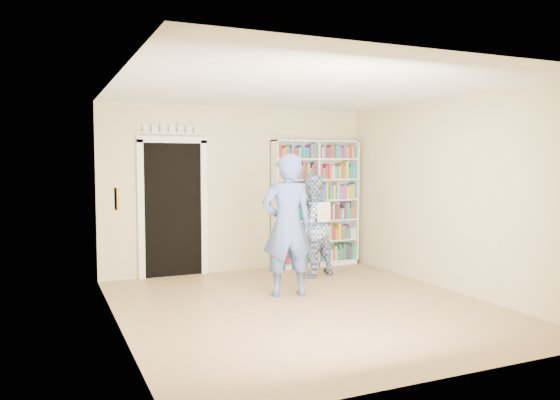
# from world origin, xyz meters

# --- Properties ---
(floor) EXTENTS (5.00, 5.00, 0.00)m
(floor) POSITION_xyz_m (0.00, 0.00, 0.00)
(floor) COLOR #A67750
(floor) RESTS_ON ground
(ceiling) EXTENTS (5.00, 5.00, 0.00)m
(ceiling) POSITION_xyz_m (0.00, 0.00, 2.70)
(ceiling) COLOR white
(ceiling) RESTS_ON wall_back
(wall_back) EXTENTS (4.50, 0.00, 4.50)m
(wall_back) POSITION_xyz_m (0.00, 2.50, 1.35)
(wall_back) COLOR beige
(wall_back) RESTS_ON floor
(wall_left) EXTENTS (0.00, 5.00, 5.00)m
(wall_left) POSITION_xyz_m (-2.25, 0.00, 1.35)
(wall_left) COLOR beige
(wall_left) RESTS_ON floor
(wall_right) EXTENTS (0.00, 5.00, 5.00)m
(wall_right) POSITION_xyz_m (2.25, 0.00, 1.35)
(wall_right) COLOR beige
(wall_right) RESTS_ON floor
(bookshelf) EXTENTS (1.58, 0.30, 2.17)m
(bookshelf) POSITION_xyz_m (1.35, 2.34, 1.10)
(bookshelf) COLOR white
(bookshelf) RESTS_ON floor
(doorway) EXTENTS (1.10, 0.08, 2.43)m
(doorway) POSITION_xyz_m (-1.10, 2.48, 1.18)
(doorway) COLOR black
(doorway) RESTS_ON floor
(wall_art) EXTENTS (0.03, 0.25, 0.25)m
(wall_art) POSITION_xyz_m (-2.23, 0.20, 1.40)
(wall_art) COLOR brown
(wall_art) RESTS_ON wall_left
(man_blue) EXTENTS (0.76, 0.57, 1.91)m
(man_blue) POSITION_xyz_m (0.02, 0.60, 0.96)
(man_blue) COLOR #4E68AF
(man_blue) RESTS_ON floor
(man_plaid) EXTENTS (0.90, 0.77, 1.60)m
(man_plaid) POSITION_xyz_m (0.89, 1.60, 0.80)
(man_plaid) COLOR #33529E
(man_plaid) RESTS_ON floor
(paper_sheet) EXTENTS (0.22, 0.02, 0.31)m
(paper_sheet) POSITION_xyz_m (0.96, 1.32, 1.04)
(paper_sheet) COLOR white
(paper_sheet) RESTS_ON man_plaid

